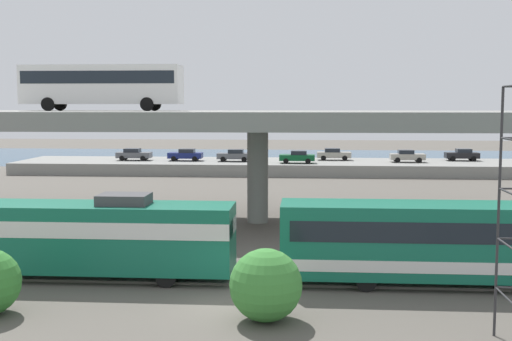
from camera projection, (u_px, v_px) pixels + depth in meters
name	position (u px, v px, depth m)	size (l,w,h in m)	color
ground_plane	(223.00, 307.00, 27.78)	(260.00, 260.00, 0.00)	#565149
rail_strip_near	(232.00, 284.00, 30.97)	(110.00, 0.12, 0.12)	#59544C
rail_strip_far	(235.00, 276.00, 32.51)	(110.00, 0.12, 0.12)	#59544C
train_locomotive	(54.00, 234.00, 32.19)	(17.06, 3.04, 4.18)	#14664C
highway_overpass	(258.00, 122.00, 46.89)	(96.00, 12.23, 7.98)	gray
transit_bus_on_overpass	(102.00, 83.00, 49.58)	(12.00, 2.68, 3.40)	silver
pier_parking_lot	(278.00, 167.00, 82.27)	(64.69, 11.53, 1.41)	gray
parked_car_0	(134.00, 154.00, 83.25)	(4.29, 1.96, 1.50)	#515459
parked_car_1	(407.00, 156.00, 80.55)	(4.16, 1.89, 1.50)	#9E998C
parked_car_2	(462.00, 155.00, 82.69)	(4.08, 1.88, 1.50)	black
parked_car_3	(297.00, 157.00, 79.26)	(4.22, 1.98, 1.50)	#0C4C26
parked_car_4	(334.00, 154.00, 83.56)	(4.28, 1.92, 1.50)	#9E998C
parked_car_5	(235.00, 155.00, 81.72)	(4.18, 1.93, 1.50)	#515459
parked_car_6	(186.00, 155.00, 82.59)	(4.25, 1.93, 1.50)	navy
harbor_water	(284.00, 157.00, 105.16)	(140.00, 36.00, 0.01)	#2D5170
shrub_right	(266.00, 285.00, 25.80)	(2.87, 2.87, 2.87)	#3B8637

